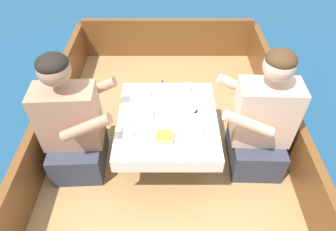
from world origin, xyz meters
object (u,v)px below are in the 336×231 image
Objects in this scene: coffee_cup_port at (147,93)px; person_starboard at (261,125)px; person_port at (74,127)px; coffee_cup_starboard at (188,88)px; sandwich at (165,137)px; coffee_cup_center at (127,132)px.

person_starboard is at bearing -19.16° from coffee_cup_port.
coffee_cup_starboard is (0.80, 0.36, 0.06)m from person_port.
person_port is at bearing -148.31° from coffee_cup_port.
person_starboard is 10.74× the size of coffee_cup_starboard.
person_port is at bearing -155.92° from coffee_cup_starboard.
coffee_cup_starboard is at bearing 71.05° from sandwich.
person_port is 1.30m from person_starboard.
coffee_cup_port is 0.42m from coffee_cup_center.
person_port reaches higher than coffee_cup_port.
coffee_cup_starboard reaches higher than coffee_cup_center.
coffee_cup_starboard reaches higher than sandwich.
coffee_cup_port is 0.93× the size of coffee_cup_center.
sandwich is 1.29× the size of coffee_cup_port.
person_starboard is (1.30, 0.03, 0.00)m from person_port.
sandwich is at bearing -15.18° from person_port.
person_port is 0.99× the size of person_starboard.
coffee_cup_port is at bearing -17.49° from person_starboard.
sandwich is 1.32× the size of coffee_cup_starboard.
person_port is 0.88m from coffee_cup_starboard.
person_starboard is 0.92m from coffee_cup_center.
coffee_cup_center is (-0.11, -0.41, 0.00)m from coffee_cup_port.
coffee_cup_starboard is 0.91× the size of coffee_cup_center.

